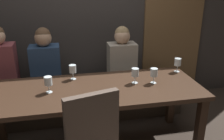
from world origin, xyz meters
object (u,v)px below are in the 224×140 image
Objects in this scene: diner_bearded at (45,61)px; wine_glass_far_left at (135,73)px; wine_glass_near_left at (48,81)px; banquette_bench at (88,101)px; dining_table at (94,96)px; wine_glass_near_right at (154,73)px; diner_far_end at (122,57)px; wine_glass_end_left at (178,63)px; wine_glass_far_right at (73,69)px; diner_redhead at (0,63)px.

wine_glass_far_left is (0.94, -0.67, 0.03)m from diner_bearded.
wine_glass_near_left is 1.00× the size of wine_glass_far_left.
banquette_bench is 0.78m from diner_bearded.
wine_glass_near_left is (-0.44, -0.01, 0.20)m from dining_table.
banquette_bench is at bearing 132.37° from wine_glass_near_right.
banquette_bench is at bearing -176.57° from diner_far_end.
wine_glass_end_left is at bearing 33.73° from wine_glass_near_right.
diner_bearded is 1.34m from wine_glass_near_right.
banquette_bench is 1.28m from wine_glass_end_left.
dining_table is at bearing -174.81° from wine_glass_far_left.
wine_glass_far_right is at bearing 179.32° from wine_glass_end_left.
diner_bearded is 4.80× the size of wine_glass_far_right.
diner_bearded reaches higher than wine_glass_far_right.
wine_glass_near_right reaches higher than dining_table.
diner_bearded is (0.51, 0.02, -0.02)m from diner_redhead.
diner_bearded reaches higher than wine_glass_end_left.
wine_glass_far_right is (-0.19, 0.28, 0.20)m from dining_table.
wine_glass_near_right is at bearing -18.36° from wine_glass_far_right.
wine_glass_far_left is at bearing 168.44° from wine_glass_near_right.
dining_table is at bearing -179.91° from wine_glass_near_right.
wine_glass_near_left is at bearing -169.42° from wine_glass_end_left.
diner_far_end reaches higher than dining_table.
wine_glass_near_left is 0.38m from wine_glass_far_right.
wine_glass_near_left is (-1.07, -0.01, 0.00)m from wine_glass_near_right.
wine_glass_end_left is at bearing 10.58° from wine_glass_near_left.
wine_glass_far_left is 1.00× the size of wine_glass_far_right.
banquette_bench is 15.24× the size of wine_glass_end_left.
wine_glass_end_left is (2.04, -0.43, 0.01)m from diner_redhead.
wine_glass_near_right is (1.65, -0.69, 0.01)m from diner_redhead.
wine_glass_near_right and wine_glass_end_left have the same top height.
wine_glass_far_right is (-1.22, 0.01, 0.00)m from wine_glass_end_left.
banquette_bench is at bearing 58.49° from wine_glass_near_left.
wine_glass_end_left is (0.56, -0.47, 0.04)m from diner_far_end.
wine_glass_near_left is 1.49m from wine_glass_end_left.
diner_far_end is 4.65× the size of wine_glass_near_left.
wine_glass_near_left and wine_glass_end_left have the same top height.
diner_bearded is 4.80× the size of wine_glass_near_left.
banquette_bench is (0.00, 0.70, -0.42)m from dining_table.
dining_table is 13.41× the size of wine_glass_near_right.
wine_glass_far_left is (-0.02, -0.69, 0.04)m from diner_far_end.
wine_glass_near_left reaches higher than dining_table.
diner_bearded is at bearing 178.63° from banquette_bench.
wine_glass_far_right reaches higher than dining_table.
dining_table is at bearing -34.52° from diner_redhead.
diner_redhead reaches higher than wine_glass_near_left.
diner_redhead is at bearing 129.00° from wine_glass_near_left.
diner_bearded is 1.03× the size of diner_far_end.
dining_table reaches higher than banquette_bench.
wine_glass_far_right is (-0.63, 0.23, 0.00)m from wine_glass_far_left.
diner_redhead is at bearing 145.48° from dining_table.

